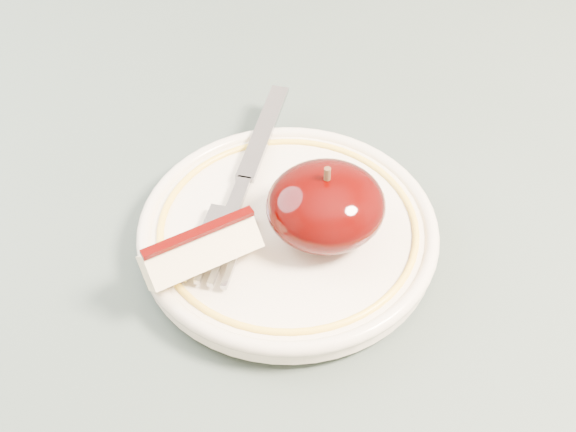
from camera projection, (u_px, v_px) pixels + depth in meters
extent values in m
cylinder|color=brown|center=(540.00, 178.00, 1.10)|extent=(0.05, 0.05, 0.71)
cube|color=#3D4B44|center=(318.00, 260.00, 0.51)|extent=(0.90, 0.90, 0.04)
cylinder|color=beige|center=(288.00, 244.00, 0.49)|extent=(0.10, 0.10, 0.01)
cylinder|color=beige|center=(288.00, 234.00, 0.49)|extent=(0.18, 0.18, 0.01)
torus|color=beige|center=(288.00, 228.00, 0.48)|extent=(0.18, 0.18, 0.01)
torus|color=yellow|center=(288.00, 227.00, 0.48)|extent=(0.16, 0.16, 0.00)
ellipsoid|color=black|center=(326.00, 206.00, 0.47)|extent=(0.07, 0.07, 0.04)
cylinder|color=#472D19|center=(327.00, 176.00, 0.45)|extent=(0.00, 0.00, 0.01)
cube|color=beige|center=(201.00, 251.00, 0.45)|extent=(0.07, 0.05, 0.03)
cube|color=#370201|center=(198.00, 232.00, 0.44)|extent=(0.06, 0.03, 0.00)
cube|color=gray|center=(264.00, 131.00, 0.54)|extent=(0.05, 0.09, 0.00)
cube|color=gray|center=(239.00, 194.00, 0.50)|extent=(0.02, 0.03, 0.00)
cube|color=gray|center=(228.00, 222.00, 0.48)|extent=(0.03, 0.03, 0.00)
cube|color=gray|center=(233.00, 262.00, 0.46)|extent=(0.02, 0.04, 0.00)
cube|color=gray|center=(220.00, 260.00, 0.46)|extent=(0.02, 0.04, 0.00)
cube|color=gray|center=(207.00, 257.00, 0.46)|extent=(0.02, 0.04, 0.00)
cube|color=gray|center=(194.00, 255.00, 0.46)|extent=(0.02, 0.04, 0.00)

